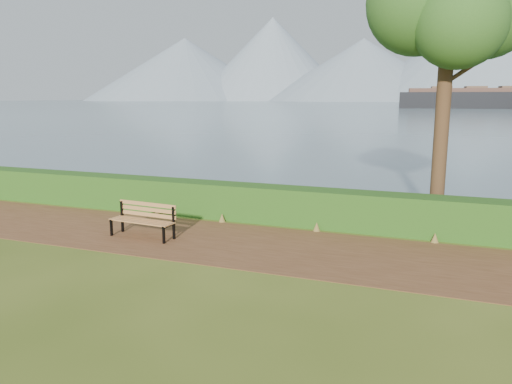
% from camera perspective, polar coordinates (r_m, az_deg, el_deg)
% --- Properties ---
extents(ground, '(140.00, 140.00, 0.00)m').
position_cam_1_polar(ground, '(11.73, -3.18, -6.24)').
color(ground, '#3E5317').
rests_on(ground, ground).
extents(path, '(40.00, 3.40, 0.01)m').
position_cam_1_polar(path, '(12.00, -2.60, -5.83)').
color(path, '#53331C').
rests_on(path, ground).
extents(hedge, '(32.00, 0.85, 1.00)m').
position_cam_1_polar(hedge, '(13.95, 1.14, -1.34)').
color(hedge, '#1D4A15').
rests_on(hedge, ground).
extents(water, '(700.00, 510.00, 0.00)m').
position_cam_1_polar(water, '(270.30, 20.16, 9.47)').
color(water, '#496476').
rests_on(water, ground).
extents(mountains, '(585.00, 190.00, 70.00)m').
position_cam_1_polar(mountains, '(417.22, 19.49, 13.58)').
color(mountains, slate).
rests_on(mountains, ground).
extents(bench, '(1.74, 0.64, 0.85)m').
position_cam_1_polar(bench, '(12.69, -12.68, -2.88)').
color(bench, black).
rests_on(bench, ground).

